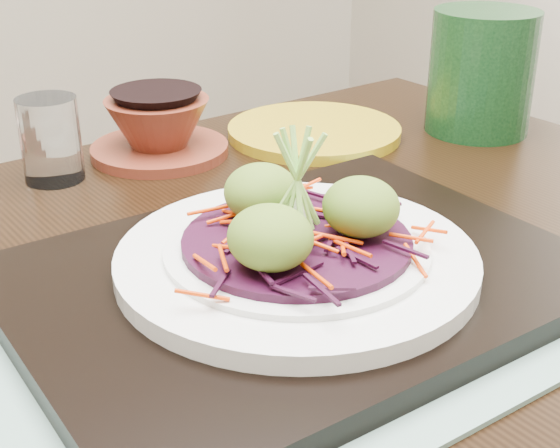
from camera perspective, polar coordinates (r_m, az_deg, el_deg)
dining_table at (r=0.66m, az=-3.57°, el=-10.82°), size 1.09×0.73×0.68m
placemat at (r=0.59m, az=1.19°, el=-5.00°), size 0.49×0.40×0.00m
serving_tray at (r=0.58m, az=1.20°, el=-4.04°), size 0.43×0.33×0.02m
white_plate at (r=0.57m, az=1.22°, el=-2.47°), size 0.27×0.27×0.02m
cabbage_bed at (r=0.57m, az=1.23°, el=-1.26°), size 0.17×0.17×0.01m
carrot_julienne at (r=0.56m, az=1.24°, el=-0.52°), size 0.21×0.21×0.01m
guacamole_scoops at (r=0.56m, az=1.30°, el=0.90°), size 0.15×0.13×0.05m
scallion_garnish at (r=0.55m, az=1.27°, el=2.86°), size 0.06×0.06×0.09m
water_glass at (r=0.82m, az=-16.44°, el=5.94°), size 0.08×0.08×0.09m
terracotta_bowl_set at (r=0.87m, az=-8.88°, el=6.80°), size 0.15×0.15×0.06m
yellow_plate at (r=0.92m, az=2.52°, el=6.81°), size 0.24×0.24×0.01m
green_jar at (r=0.96m, az=14.52°, el=10.71°), size 0.13×0.13×0.14m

